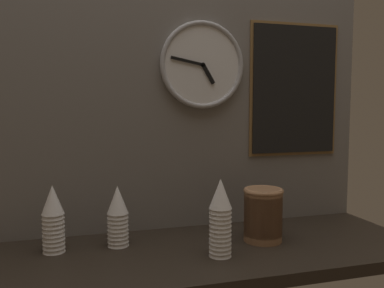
# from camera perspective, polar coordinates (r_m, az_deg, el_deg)

# --- Properties ---
(ground_plane) EXTENTS (1.60, 0.56, 0.04)m
(ground_plane) POSITION_cam_1_polar(r_m,az_deg,el_deg) (1.42, 0.03, -15.21)
(ground_plane) COLOR black
(wall_tiled_back) EXTENTS (1.60, 0.03, 1.05)m
(wall_tiled_back) POSITION_cam_1_polar(r_m,az_deg,el_deg) (1.59, -2.68, 6.99)
(wall_tiled_back) COLOR slate
(wall_tiled_back) RESTS_ON ground_plane
(cup_stack_center_right) EXTENTS (0.07, 0.07, 0.25)m
(cup_stack_center_right) POSITION_cam_1_polar(r_m,az_deg,el_deg) (1.31, 4.00, -10.26)
(cup_stack_center_right) COLOR white
(cup_stack_center_right) RESTS_ON ground_plane
(cup_stack_left) EXTENTS (0.07, 0.07, 0.22)m
(cup_stack_left) POSITION_cam_1_polar(r_m,az_deg,el_deg) (1.42, -18.91, -9.90)
(cup_stack_left) COLOR white
(cup_stack_left) RESTS_ON ground_plane
(cup_stack_center_left) EXTENTS (0.07, 0.07, 0.21)m
(cup_stack_center_left) POSITION_cam_1_polar(r_m,az_deg,el_deg) (1.43, -10.38, -9.90)
(cup_stack_center_left) COLOR white
(cup_stack_center_left) RESTS_ON ground_plane
(bowl_stack_right) EXTENTS (0.14, 0.14, 0.19)m
(bowl_stack_right) POSITION_cam_1_polar(r_m,az_deg,el_deg) (1.48, 9.95, -9.59)
(bowl_stack_right) COLOR #996B47
(bowl_stack_right) RESTS_ON ground_plane
(wall_clock) EXTENTS (0.34, 0.03, 0.34)m
(wall_clock) POSITION_cam_1_polar(r_m,az_deg,el_deg) (1.60, 1.47, 11.03)
(wall_clock) COLOR white
(menu_board) EXTENTS (0.40, 0.01, 0.55)m
(menu_board) POSITION_cam_1_polar(r_m,az_deg,el_deg) (1.76, 14.17, 7.40)
(menu_board) COLOR olive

